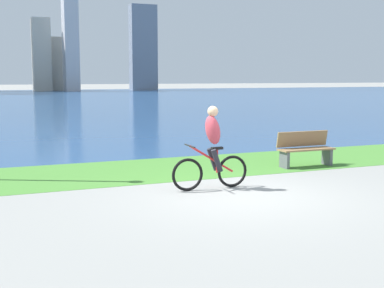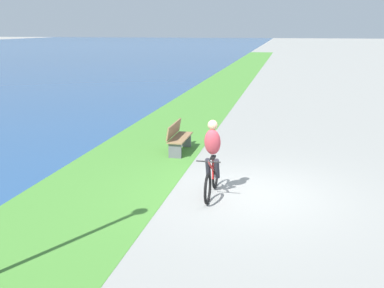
{
  "view_description": "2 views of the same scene",
  "coord_description": "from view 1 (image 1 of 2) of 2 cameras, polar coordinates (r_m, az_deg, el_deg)",
  "views": [
    {
      "loc": [
        -4.63,
        -8.85,
        2.3
      ],
      "look_at": [
        -0.43,
        1.35,
        0.87
      ],
      "focal_mm": 48.87,
      "sensor_mm": 36.0,
      "label": 1
    },
    {
      "loc": [
        -9.77,
        -0.81,
        3.66
      ],
      "look_at": [
        -0.02,
        1.26,
        1.1
      ],
      "focal_mm": 42.73,
      "sensor_mm": 36.0,
      "label": 2
    }
  ],
  "objects": [
    {
      "name": "cyclist_lead",
      "position": [
        10.66,
        2.19,
        -0.48
      ],
      "size": [
        1.68,
        0.52,
        1.71
      ],
      "color": "black",
      "rests_on": "ground"
    },
    {
      "name": "bench_near_path",
      "position": [
        13.74,
        12.24,
        -0.53
      ],
      "size": [
        1.5,
        0.47,
        0.9
      ],
      "color": "olive",
      "rests_on": "ground"
    },
    {
      "name": "ground_plane",
      "position": [
        10.25,
        5.14,
        -5.62
      ],
      "size": [
        300.0,
        300.0,
        0.0
      ],
      "primitive_type": "plane",
      "color": "gray"
    },
    {
      "name": "bay_water_surface",
      "position": [
        54.13,
        -17.47,
        4.6
      ],
      "size": [
        300.0,
        80.03,
        0.0
      ],
      "primitive_type": "cube",
      "color": "navy",
      "rests_on": "ground"
    },
    {
      "name": "grass_strip_bayside",
      "position": [
        13.26,
        -1.56,
        -2.6
      ],
      "size": [
        120.0,
        3.31,
        0.01
      ],
      "primitive_type": "cube",
      "color": "#478433",
      "rests_on": "ground"
    }
  ]
}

